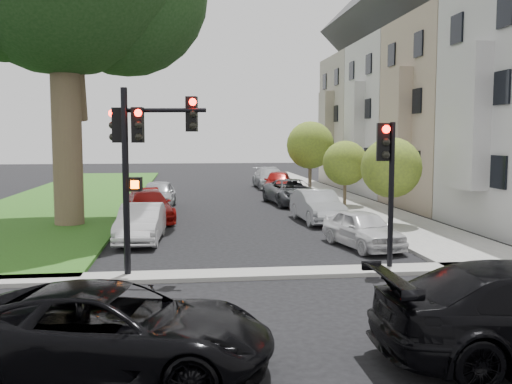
{
  "coord_description": "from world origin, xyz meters",
  "views": [
    {
      "loc": [
        -2.24,
        -13.03,
        3.75
      ],
      "look_at": [
        0.0,
        5.0,
        2.0
      ],
      "focal_mm": 40.0,
      "sensor_mm": 36.0,
      "label": 1
    }
  ],
  "objects": [
    {
      "name": "car_cross_near",
      "position": [
        -3.42,
        -4.08,
        0.71
      ],
      "size": [
        5.49,
        3.31,
        1.43
      ],
      "primitive_type": "imported",
      "rotation": [
        0.0,
        0.0,
        1.38
      ],
      "color": "black",
      "rests_on": "ground"
    },
    {
      "name": "car_parked_5",
      "position": [
        -3.85,
        7.58,
        0.68
      ],
      "size": [
        1.66,
        4.19,
        1.36
      ],
      "primitive_type": "imported",
      "rotation": [
        0.0,
        0.0,
        -0.06
      ],
      "color": "silver",
      "rests_on": "ground"
    },
    {
      "name": "car_parked_6",
      "position": [
        -3.93,
        12.69,
        0.68
      ],
      "size": [
        2.82,
        5.0,
        1.37
      ],
      "primitive_type": "imported",
      "rotation": [
        0.0,
        0.0,
        0.2
      ],
      "color": "maroon",
      "rests_on": "ground"
    },
    {
      "name": "car_parked_1",
      "position": [
        3.53,
        11.44,
        0.71
      ],
      "size": [
        1.73,
        4.4,
        1.43
      ],
      "primitive_type": "imported",
      "rotation": [
        0.0,
        0.0,
        0.05
      ],
      "color": "#999BA0",
      "rests_on": "ground"
    },
    {
      "name": "small_tree_b",
      "position": [
        6.2,
        16.42,
        2.38
      ],
      "size": [
        2.38,
        2.38,
        3.57
      ],
      "color": "brown",
      "rests_on": "ground"
    },
    {
      "name": "traffic_signal_main",
      "position": [
        -3.4,
        2.23,
        3.47
      ],
      "size": [
        2.47,
        0.67,
        5.03
      ],
      "color": "black",
      "rests_on": "ground"
    },
    {
      "name": "grass_strip",
      "position": [
        -9.0,
        24.0,
        0.06
      ],
      "size": [
        8.0,
        44.0,
        0.12
      ],
      "primitive_type": "cube",
      "color": "#2B5218",
      "rests_on": "ground"
    },
    {
      "name": "traffic_signal_secondary",
      "position": [
        3.31,
        2.19,
        2.9
      ],
      "size": [
        0.56,
        0.45,
        4.16
      ],
      "color": "black",
      "rests_on": "ground"
    },
    {
      "name": "house_d",
      "position": [
        12.45,
        30.5,
        6.93
      ],
      "size": [
        7.7,
        7.55,
        15.97
      ],
      "color": "gray",
      "rests_on": "ground"
    },
    {
      "name": "small_tree_a",
      "position": [
        6.2,
        9.59,
        2.49
      ],
      "size": [
        2.5,
        2.5,
        3.75
      ],
      "color": "brown",
      "rests_on": "ground"
    },
    {
      "name": "car_parked_2",
      "position": [
        3.65,
        18.01,
        0.71
      ],
      "size": [
        2.89,
        5.32,
        1.42
      ],
      "primitive_type": "imported",
      "rotation": [
        0.0,
        0.0,
        0.11
      ],
      "color": "#3F4247",
      "rests_on": "ground"
    },
    {
      "name": "car_parked_7",
      "position": [
        -3.7,
        17.4,
        0.74
      ],
      "size": [
        1.96,
        4.41,
        1.47
      ],
      "primitive_type": "imported",
      "rotation": [
        0.0,
        0.0,
        -0.05
      ],
      "color": "#999BA0",
      "rests_on": "ground"
    },
    {
      "name": "car_parked_4",
      "position": [
        3.94,
        28.4,
        0.76
      ],
      "size": [
        2.24,
        5.26,
        1.51
      ],
      "primitive_type": "imported",
      "rotation": [
        0.0,
        0.0,
        0.02
      ],
      "color": "#999BA0",
      "rests_on": "ground"
    },
    {
      "name": "sidewalk_cross",
      "position": [
        0.0,
        2.0,
        0.06
      ],
      "size": [
        60.0,
        1.0,
        0.12
      ],
      "primitive_type": "cube",
      "color": "gray",
      "rests_on": "ground"
    },
    {
      "name": "car_parked_0",
      "position": [
        3.72,
        5.5,
        0.65
      ],
      "size": [
        2.25,
        4.03,
        1.29
      ],
      "primitive_type": "imported",
      "rotation": [
        0.0,
        0.0,
        0.2
      ],
      "color": "silver",
      "rests_on": "ground"
    },
    {
      "name": "car_parked_3",
      "position": [
        3.92,
        24.48,
        0.77
      ],
      "size": [
        2.68,
        4.77,
        1.53
      ],
      "primitive_type": "imported",
      "rotation": [
        0.0,
        0.0,
        -0.2
      ],
      "color": "maroon",
      "rests_on": "ground"
    },
    {
      "name": "sidewalk_right",
      "position": [
        6.75,
        24.0,
        0.06
      ],
      "size": [
        3.5,
        44.0,
        0.12
      ],
      "primitive_type": "cube",
      "color": "gray",
      "rests_on": "ground"
    },
    {
      "name": "house_c",
      "position": [
        12.45,
        23.0,
        6.93
      ],
      "size": [
        7.7,
        7.55,
        15.97
      ],
      "color": "silver",
      "rests_on": "ground"
    },
    {
      "name": "ground",
      "position": [
        0.0,
        0.0,
        0.0
      ],
      "size": [
        140.0,
        140.0,
        0.0
      ],
      "primitive_type": "plane",
      "color": "black",
      "rests_on": "ground"
    },
    {
      "name": "house_b",
      "position": [
        12.45,
        15.5,
        6.93
      ],
      "size": [
        7.7,
        7.55,
        15.97
      ],
      "color": "tan",
      "rests_on": "ground"
    },
    {
      "name": "small_tree_c",
      "position": [
        6.2,
        25.0,
        3.21
      ],
      "size": [
        3.22,
        3.22,
        4.83
      ],
      "color": "brown",
      "rests_on": "ground"
    }
  ]
}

